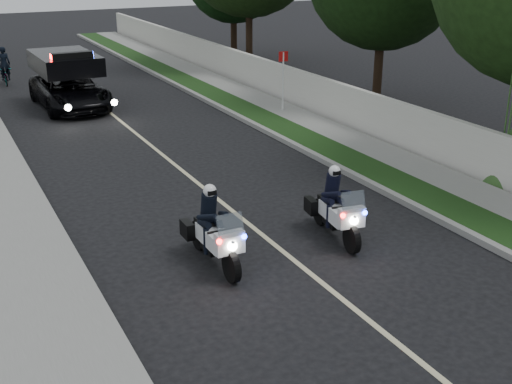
{
  "coord_description": "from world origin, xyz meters",
  "views": [
    {
      "loc": [
        -6.28,
        -8.8,
        6.18
      ],
      "look_at": [
        -0.07,
        3.42,
        1.0
      ],
      "focal_mm": 46.01,
      "sensor_mm": 36.0,
      "label": 1
    }
  ],
  "objects": [
    {
      "name": "curb_left",
      "position": [
        -4.1,
        10.0,
        0.07
      ],
      "size": [
        0.2,
        60.0,
        0.15
      ],
      "primitive_type": "cube",
      "color": "gray",
      "rests_on": "ground"
    },
    {
      "name": "cyclist",
      "position": [
        -2.87,
        23.91,
        0.0
      ],
      "size": [
        0.6,
        0.44,
        1.57
      ],
      "primitive_type": "imported",
      "rotation": [
        0.0,
        0.0,
        3.02
      ],
      "color": "black",
      "rests_on": "ground"
    },
    {
      "name": "property_wall",
      "position": [
        7.1,
        10.0,
        0.75
      ],
      "size": [
        0.22,
        60.0,
        1.5
      ],
      "primitive_type": "cube",
      "color": "beige",
      "rests_on": "ground"
    },
    {
      "name": "police_moto_left",
      "position": [
        -1.54,
        2.43,
        0.0
      ],
      "size": [
        0.7,
        2.01,
        1.71
      ],
      "primitive_type": null,
      "rotation": [
        0.0,
        0.0,
        0.0
      ],
      "color": "white",
      "rests_on": "ground"
    },
    {
      "name": "grass_verge",
      "position": [
        4.8,
        10.0,
        0.08
      ],
      "size": [
        1.2,
        60.0,
        0.16
      ],
      "primitive_type": "cube",
      "color": "#193814",
      "rests_on": "ground"
    },
    {
      "name": "ground",
      "position": [
        0.0,
        0.0,
        0.0
      ],
      "size": [
        120.0,
        120.0,
        0.0
      ],
      "primitive_type": "plane",
      "color": "black",
      "rests_on": "ground"
    },
    {
      "name": "police_suv",
      "position": [
        -1.18,
        17.74,
        0.0
      ],
      "size": [
        2.56,
        5.26,
        2.52
      ],
      "primitive_type": "imported",
      "rotation": [
        0.0,
        0.0,
        0.03
      ],
      "color": "black",
      "rests_on": "ground"
    },
    {
      "name": "tree_right_c",
      "position": [
        10.26,
        12.77,
        0.0
      ],
      "size": [
        7.39,
        7.39,
        10.17
      ],
      "primitive_type": null,
      "rotation": [
        0.0,
        0.0,
        0.24
      ],
      "color": "black",
      "rests_on": "ground"
    },
    {
      "name": "sidewalk_right",
      "position": [
        6.1,
        10.0,
        0.08
      ],
      "size": [
        1.4,
        60.0,
        0.16
      ],
      "primitive_type": "cube",
      "color": "gray",
      "rests_on": "ground"
    },
    {
      "name": "sign_post",
      "position": [
        6.0,
        13.08,
        0.0
      ],
      "size": [
        0.42,
        0.42,
        2.48
      ],
      "primitive_type": null,
      "rotation": [
        0.0,
        0.0,
        -0.08
      ],
      "color": "#A50B20",
      "rests_on": "ground"
    },
    {
      "name": "pampas_far",
      "position": [
        7.6,
        3.15,
        0.0
      ],
      "size": [
        1.94,
        1.94,
        4.28
      ],
      "primitive_type": null,
      "rotation": [
        0.0,
        0.0,
        -0.37
      ],
      "color": "beige",
      "rests_on": "ground"
    },
    {
      "name": "lane_marking",
      "position": [
        0.0,
        10.0,
        0.0
      ],
      "size": [
        0.12,
        50.0,
        0.01
      ],
      "primitive_type": "cube",
      "color": "#BFB78C",
      "rests_on": "ground"
    },
    {
      "name": "police_moto_right",
      "position": [
        1.4,
        2.41,
        0.0
      ],
      "size": [
        0.95,
        2.04,
        1.67
      ],
      "primitive_type": null,
      "rotation": [
        0.0,
        0.0,
        -0.14
      ],
      "color": "white",
      "rests_on": "ground"
    },
    {
      "name": "curb_right",
      "position": [
        4.1,
        10.0,
        0.07
      ],
      "size": [
        0.2,
        60.0,
        0.15
      ],
      "primitive_type": "cube",
      "color": "gray",
      "rests_on": "ground"
    },
    {
      "name": "tree_right_d",
      "position": [
        9.45,
        22.97,
        0.0
      ],
      "size": [
        9.28,
        9.28,
        11.95
      ],
      "primitive_type": null,
      "rotation": [
        0.0,
        0.0,
        -0.37
      ],
      "color": "#1D3913",
      "rests_on": "ground"
    },
    {
      "name": "tree_right_e",
      "position": [
        9.97,
        26.01,
        0.0
      ],
      "size": [
        6.9,
        6.9,
        9.11
      ],
      "primitive_type": null,
      "rotation": [
        0.0,
        0.0,
        -0.32
      ],
      "color": "#123410",
      "rests_on": "ground"
    },
    {
      "name": "bicycle",
      "position": [
        -2.87,
        23.91,
        0.0
      ],
      "size": [
        0.64,
        1.58,
        0.81
      ],
      "primitive_type": "imported",
      "rotation": [
        0.0,
        0.0,
        -0.06
      ],
      "color": "black",
      "rests_on": "ground"
    }
  ]
}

